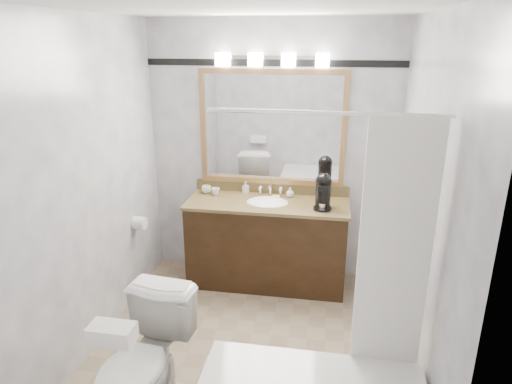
% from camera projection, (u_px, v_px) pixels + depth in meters
% --- Properties ---
extents(room, '(2.42, 2.62, 2.52)m').
position_uv_depth(room, '(247.00, 198.00, 3.22)').
color(room, gray).
rests_on(room, ground).
extents(vanity, '(1.53, 0.58, 0.97)m').
position_uv_depth(vanity, '(267.00, 241.00, 4.44)').
color(vanity, black).
rests_on(vanity, ground).
extents(mirror, '(1.40, 0.04, 1.10)m').
position_uv_depth(mirror, '(272.00, 128.00, 4.34)').
color(mirror, '#A77E4B').
rests_on(mirror, room).
extents(vanity_light_bar, '(1.02, 0.14, 0.12)m').
position_uv_depth(vanity_light_bar, '(272.00, 59.00, 4.08)').
color(vanity_light_bar, silver).
rests_on(vanity_light_bar, room).
extents(accent_stripe, '(2.40, 0.01, 0.06)m').
position_uv_depth(accent_stripe, '(273.00, 63.00, 4.15)').
color(accent_stripe, black).
rests_on(accent_stripe, room).
extents(tp_roll, '(0.11, 0.12, 0.12)m').
position_uv_depth(tp_roll, '(140.00, 223.00, 4.20)').
color(tp_roll, white).
rests_on(tp_roll, room).
extents(toilet, '(0.54, 0.84, 0.81)m').
position_uv_depth(toilet, '(142.00, 366.00, 2.82)').
color(toilet, white).
rests_on(toilet, ground).
extents(tissue_box, '(0.24, 0.13, 0.10)m').
position_uv_depth(tissue_box, '(112.00, 334.00, 2.39)').
color(tissue_box, white).
rests_on(tissue_box, toilet).
extents(coffee_maker, '(0.17, 0.21, 0.32)m').
position_uv_depth(coffee_maker, '(323.00, 190.00, 4.11)').
color(coffee_maker, black).
rests_on(coffee_maker, vanity).
extents(cup_left, '(0.10, 0.10, 0.07)m').
position_uv_depth(cup_left, '(206.00, 189.00, 4.53)').
color(cup_left, white).
rests_on(cup_left, vanity).
extents(cup_right, '(0.08, 0.08, 0.07)m').
position_uv_depth(cup_right, '(216.00, 192.00, 4.47)').
color(cup_right, white).
rests_on(cup_right, vanity).
extents(soap_bottle_a, '(0.07, 0.07, 0.12)m').
position_uv_depth(soap_bottle_a, '(246.00, 187.00, 4.52)').
color(soap_bottle_a, white).
rests_on(soap_bottle_a, vanity).
extents(soap_bottle_b, '(0.08, 0.08, 0.10)m').
position_uv_depth(soap_bottle_b, '(290.00, 192.00, 4.41)').
color(soap_bottle_b, white).
rests_on(soap_bottle_b, vanity).
extents(soap_bar, '(0.07, 0.05, 0.02)m').
position_uv_depth(soap_bar, '(276.00, 197.00, 4.40)').
color(soap_bar, beige).
rests_on(soap_bar, vanity).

